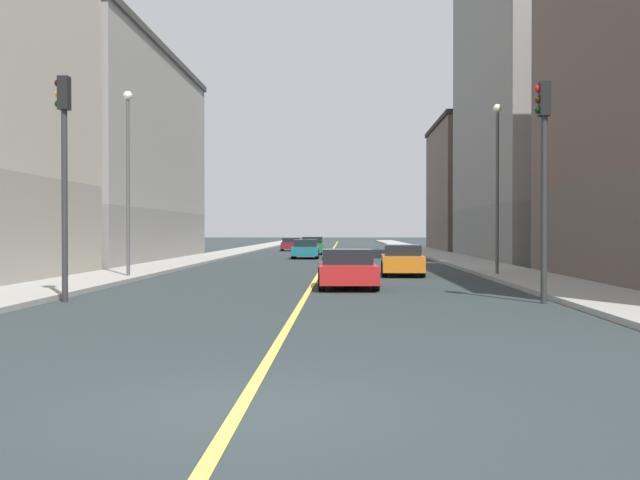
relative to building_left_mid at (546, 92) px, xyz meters
name	(u,v)px	position (x,y,z in m)	size (l,w,h in m)	color
ground_plane	(241,408)	(-14.42, -42.97, -11.06)	(400.00, 400.00, 0.00)	#2A3335
sidewalk_left	(441,255)	(-6.07, 6.03, -10.98)	(3.05, 168.00, 0.15)	#9E9B93
sidewalk_right	(218,255)	(-22.78, 6.03, -10.98)	(3.05, 168.00, 0.15)	#9E9B93
lane_center_stripe	(329,256)	(-14.42, 6.03, -11.05)	(0.16, 154.00, 0.01)	#E5D14C
building_left_mid	(546,92)	(0.00, 0.00, 0.00)	(9.40, 22.30, 22.10)	slate
building_left_far	(484,187)	(0.00, 22.58, -4.96)	(9.40, 17.47, 12.18)	brown
building_right_midblock	(97,156)	(-28.85, -3.31, -4.44)	(9.40, 25.04, 13.22)	gray
traffic_light_left_near	(544,160)	(-8.01, -30.74, -7.25)	(0.40, 0.32, 5.87)	#2D2D2D
traffic_light_right_near	(64,156)	(-20.87, -30.74, -7.12)	(0.40, 0.32, 6.10)	#2D2D2D
street_lamp_left_near	(497,171)	(-7.00, -19.43, -6.67)	(0.36, 0.36, 6.98)	#4C4C51
street_lamp_right_near	(128,164)	(-21.85, -21.09, -6.50)	(0.36, 0.36, 7.30)	#4C4C51
car_maroon	(291,244)	(-18.32, 21.38, -10.44)	(2.04, 4.00, 1.23)	maroon
car_orange	(402,261)	(-10.80, -18.28, -10.41)	(1.89, 4.09, 1.32)	orange
car_red	(347,269)	(-13.19, -25.56, -10.43)	(2.06, 4.04, 1.31)	red
car_green	(312,246)	(-15.88, 10.86, -10.38)	(2.04, 4.65, 1.41)	#1E6B38
car_teal	(306,249)	(-15.96, 1.75, -10.42)	(1.90, 4.36, 1.30)	#196670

